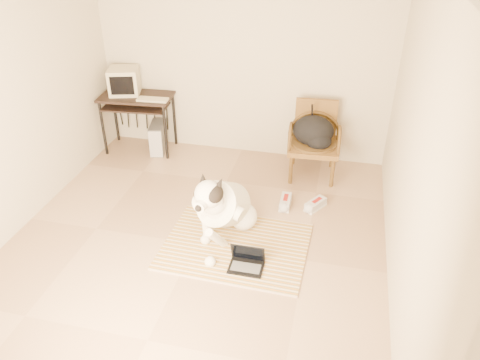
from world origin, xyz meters
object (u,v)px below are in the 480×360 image
(dog, at_px, (224,207))
(backpack, at_px, (314,132))
(crt_monitor, at_px, (124,81))
(pc_tower, at_px, (158,138))
(laptop, at_px, (247,261))
(rattan_chair, at_px, (314,140))
(computer_desk, at_px, (137,104))

(dog, xyz_separation_m, backpack, (0.80, 1.50, 0.27))
(crt_monitor, height_order, pc_tower, crt_monitor)
(laptop, distance_m, crt_monitor, 3.30)
(dog, relative_size, rattan_chair, 1.31)
(laptop, distance_m, rattan_chair, 2.14)
(computer_desk, xyz_separation_m, pc_tower, (0.27, 0.01, -0.50))
(dog, relative_size, pc_tower, 2.63)
(dog, height_order, backpack, dog)
(rattan_chair, bearing_deg, backpack, -93.17)
(crt_monitor, bearing_deg, rattan_chair, -3.78)
(laptop, xyz_separation_m, computer_desk, (-2.07, 2.17, 0.64))
(rattan_chair, height_order, backpack, rattan_chair)
(laptop, bearing_deg, rattan_chair, 77.88)
(pc_tower, bearing_deg, dog, -49.61)
(laptop, bearing_deg, pc_tower, 129.59)
(rattan_chair, bearing_deg, pc_tower, 176.78)
(dog, bearing_deg, laptop, -53.34)
(computer_desk, height_order, backpack, backpack)
(laptop, relative_size, crt_monitor, 0.71)
(laptop, distance_m, computer_desk, 3.06)
(crt_monitor, height_order, rattan_chair, crt_monitor)
(computer_desk, relative_size, crt_monitor, 2.12)
(laptop, height_order, backpack, backpack)
(dog, distance_m, pc_tower, 2.22)
(laptop, distance_m, pc_tower, 2.83)
(crt_monitor, xyz_separation_m, backpack, (2.68, -0.24, -0.38))
(crt_monitor, distance_m, pc_tower, 0.92)
(dog, xyz_separation_m, laptop, (0.36, -0.49, -0.28))
(laptop, height_order, pc_tower, pc_tower)
(computer_desk, xyz_separation_m, backpack, (2.51, -0.17, -0.09))
(backpack, bearing_deg, laptop, -102.38)
(laptop, height_order, computer_desk, computer_desk)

